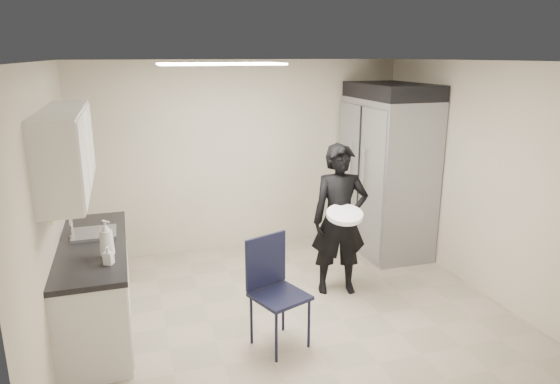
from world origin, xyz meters
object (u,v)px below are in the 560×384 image
object	(u,v)px
commercial_fridge	(387,176)
lower_counter	(96,289)
folding_chair	(280,296)
man_tuxedo	(340,220)

from	to	relation	value
commercial_fridge	lower_counter	bearing A→B (deg)	-164.12
commercial_fridge	folding_chair	xyz separation A→B (m)	(-2.14, -1.91, -0.54)
lower_counter	man_tuxedo	bearing A→B (deg)	1.31
lower_counter	commercial_fridge	xyz separation A→B (m)	(3.78, 1.07, 0.62)
folding_chair	man_tuxedo	world-z (taller)	man_tuxedo
lower_counter	commercial_fridge	size ratio (longest dim) A/B	0.90
folding_chair	man_tuxedo	bearing A→B (deg)	21.40
folding_chair	man_tuxedo	distance (m)	1.38
commercial_fridge	man_tuxedo	world-z (taller)	commercial_fridge
lower_counter	folding_chair	world-z (taller)	folding_chair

